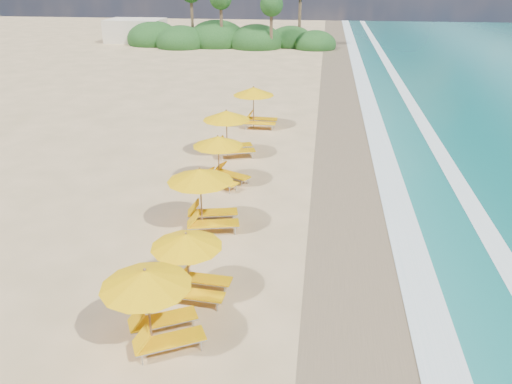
{
  "coord_description": "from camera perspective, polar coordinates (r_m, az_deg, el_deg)",
  "views": [
    {
      "loc": [
        2.28,
        -16.99,
        8.85
      ],
      "look_at": [
        0.0,
        0.0,
        1.2
      ],
      "focal_mm": 35.44,
      "sensor_mm": 36.0,
      "label": 1
    }
  ],
  "objects": [
    {
      "name": "station_4",
      "position": [
        22.13,
        -3.9,
        3.94
      ],
      "size": [
        2.98,
        2.98,
        2.25
      ],
      "rotation": [
        0.0,
        0.0,
        -0.48
      ],
      "color": "olive",
      "rests_on": "ground"
    },
    {
      "name": "beach_building",
      "position": [
        69.78,
        -13.39,
        17.31
      ],
      "size": [
        7.0,
        5.0,
        2.8
      ],
      "primitive_type": "cube",
      "color": "beige",
      "rests_on": "ground"
    },
    {
      "name": "station_2",
      "position": [
        14.67,
        -7.13,
        -7.73
      ],
      "size": [
        2.35,
        2.2,
        2.08
      ],
      "rotation": [
        0.0,
        0.0,
        -0.08
      ],
      "color": "olive",
      "rests_on": "ground"
    },
    {
      "name": "treeline",
      "position": [
        64.17,
        -3.55,
        16.97
      ],
      "size": [
        25.8,
        8.8,
        9.74
      ],
      "color": "#163D14",
      "rests_on": "ground"
    },
    {
      "name": "station_5",
      "position": [
        25.63,
        -2.9,
        7.02
      ],
      "size": [
        3.08,
        3.0,
        2.42
      ],
      "rotation": [
        0.0,
        0.0,
        0.32
      ],
      "color": "olive",
      "rests_on": "ground"
    },
    {
      "name": "ground",
      "position": [
        19.29,
        -0.0,
        -3.26
      ],
      "size": [
        160.0,
        160.0,
        0.0
      ],
      "primitive_type": "plane",
      "color": "tan",
      "rests_on": "ground"
    },
    {
      "name": "station_6",
      "position": [
        30.45,
        0.08,
        9.87
      ],
      "size": [
        2.67,
        2.46,
        2.48
      ],
      "rotation": [
        0.0,
        0.0,
        -0.01
      ],
      "color": "olive",
      "rests_on": "ground"
    },
    {
      "name": "station_1",
      "position": [
        13.03,
        -11.3,
        -12.02
      ],
      "size": [
        3.03,
        3.03,
        2.29
      ],
      "rotation": [
        0.0,
        0.0,
        0.48
      ],
      "color": "olive",
      "rests_on": "ground"
    },
    {
      "name": "station_3",
      "position": [
        18.32,
        -5.67,
        -0.25
      ],
      "size": [
        2.95,
        2.84,
        2.41
      ],
      "rotation": [
        0.0,
        0.0,
        0.23
      ],
      "color": "olive",
      "rests_on": "ground"
    },
    {
      "name": "surf_foam",
      "position": [
        19.65,
        19.81,
        -4.19
      ],
      "size": [
        4.0,
        160.0,
        0.01
      ],
      "color": "white",
      "rests_on": "ground"
    },
    {
      "name": "wet_sand",
      "position": [
        19.23,
        11.92,
        -3.9
      ],
      "size": [
        4.0,
        160.0,
        0.01
      ],
      "primitive_type": "cube",
      "color": "#7D674A",
      "rests_on": "ground"
    }
  ]
}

